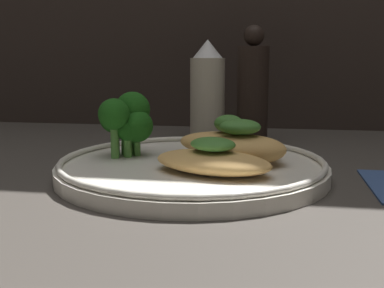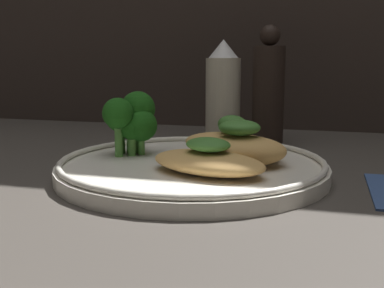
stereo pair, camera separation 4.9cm
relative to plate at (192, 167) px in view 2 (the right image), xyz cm
name	(u,v)px [view 2 (the right image)]	position (x,y,z in cm)	size (l,w,h in cm)	color
ground_plane	(192,181)	(0.00, 0.00, -1.49)	(180.00, 180.00, 1.00)	#3D3833
plate	(192,167)	(0.00, 0.00, 0.00)	(27.67, 27.67, 2.00)	silver
grilled_meat_front	(208,160)	(2.61, -3.87, 1.65)	(12.96, 9.72, 3.39)	tan
grilled_meat_middle	(239,148)	(4.86, 0.11, 2.21)	(10.37, 7.65, 4.65)	tan
grilled_meat_back	(232,143)	(3.36, 4.20, 1.91)	(13.34, 10.03, 4.57)	tan
broccoli_bunch	(131,118)	(-7.81, 2.78, 4.50)	(5.97, 6.26, 6.98)	#569942
sauce_bottle	(223,93)	(-1.45, 22.41, 6.00)	(5.06, 5.06, 14.62)	beige
pepper_grinder	(268,90)	(5.12, 22.41, 6.52)	(4.50, 4.50, 16.57)	black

